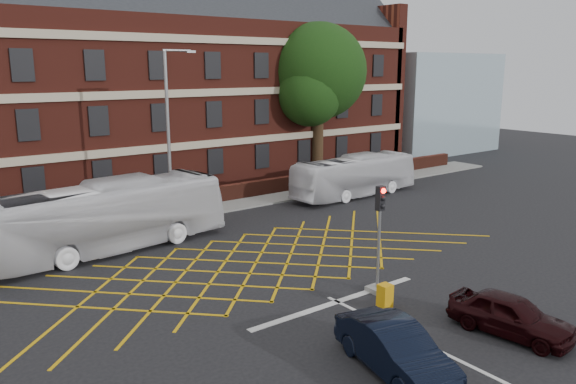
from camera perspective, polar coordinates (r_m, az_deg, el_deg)
ground at (r=24.23m, az=-0.59°, el=-8.46°), size 120.00×120.00×0.00m
victorian_building at (r=42.44m, az=-18.68°, el=10.78°), size 51.00×12.17×20.40m
boundary_wall at (r=34.91m, az=-13.44°, el=-1.26°), size 56.00×0.50×1.10m
far_pavement at (r=34.14m, az=-12.71°, el=-2.38°), size 60.00×3.00×0.12m
glass_block at (r=61.65m, az=13.41°, el=8.82°), size 14.00×10.00×10.00m
box_junction_hatching at (r=25.76m, az=-3.27°, el=-7.15°), size 8.22×8.22×0.02m
stop_line at (r=21.73m, az=5.03°, el=-11.04°), size 8.00×0.30×0.02m
centre_line at (r=18.00m, az=19.71°, el=-17.10°), size 0.15×14.00×0.02m
bus_left at (r=28.13m, az=-18.26°, el=-2.47°), size 12.41×4.06×3.39m
bus_right at (r=38.69m, az=6.81°, el=1.63°), size 10.13×2.77×2.80m
car_navy at (r=17.13m, az=10.84°, el=-15.37°), size 2.45×4.69×1.47m
car_maroon at (r=20.36m, az=21.68°, el=-11.52°), size 2.16×4.24×1.38m
deciduous_tree at (r=44.43m, az=3.06°, el=11.46°), size 7.67×7.47×12.10m
traffic_light_near at (r=22.24m, az=9.19°, el=-5.75°), size 0.70×0.70×4.27m
street_lamp at (r=30.96m, az=-11.80°, el=2.39°), size 2.25×1.00×9.60m
utility_cabinet at (r=21.16m, az=9.81°, el=-10.46°), size 0.46×0.44×0.97m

